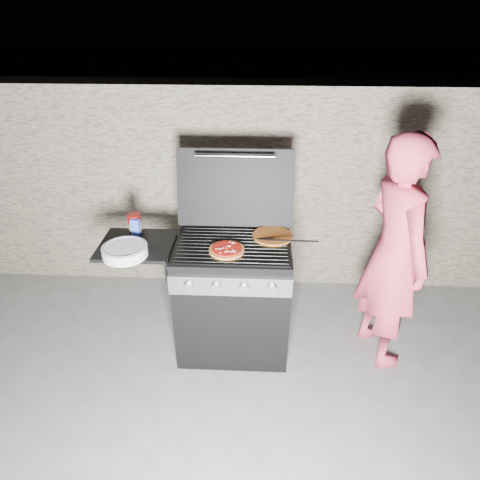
{
  "coord_description": "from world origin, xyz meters",
  "views": [
    {
      "loc": [
        0.17,
        -2.51,
        2.39
      ],
      "look_at": [
        0.05,
        0.0,
        0.95
      ],
      "focal_mm": 32.0,
      "sensor_mm": 36.0,
      "label": 1
    }
  ],
  "objects_px": {
    "pizza_topped": "(227,249)",
    "sauce_jar": "(135,223)",
    "person": "(394,255)",
    "gas_grill": "(200,297)"
  },
  "relations": [
    {
      "from": "pizza_topped",
      "to": "sauce_jar",
      "type": "bearing_deg",
      "value": 160.05
    },
    {
      "from": "sauce_jar",
      "to": "pizza_topped",
      "type": "bearing_deg",
      "value": -19.95
    },
    {
      "from": "person",
      "to": "pizza_topped",
      "type": "bearing_deg",
      "value": 78.11
    },
    {
      "from": "gas_grill",
      "to": "person",
      "type": "relative_size",
      "value": 0.78
    },
    {
      "from": "gas_grill",
      "to": "sauce_jar",
      "type": "bearing_deg",
      "value": 160.68
    },
    {
      "from": "pizza_topped",
      "to": "sauce_jar",
      "type": "xyz_separation_m",
      "value": [
        -0.68,
        0.25,
        0.05
      ]
    },
    {
      "from": "gas_grill",
      "to": "person",
      "type": "distance_m",
      "value": 1.41
    },
    {
      "from": "sauce_jar",
      "to": "person",
      "type": "bearing_deg",
      "value": -4.56
    },
    {
      "from": "pizza_topped",
      "to": "sauce_jar",
      "type": "relative_size",
      "value": 1.66
    },
    {
      "from": "pizza_topped",
      "to": "person",
      "type": "relative_size",
      "value": 0.14
    }
  ]
}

